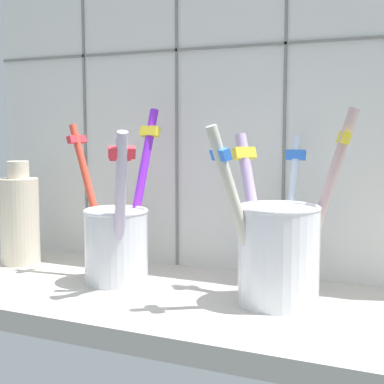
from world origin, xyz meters
TOP-DOWN VIEW (x-y plane):
  - counter_slab at (0.00, 0.00)cm, footprint 64.00×22.00cm
  - tile_wall_back at (0.00, 12.00)cm, footprint 64.00×2.20cm
  - toothbrush_cup_left at (-8.69, 1.30)cm, footprint 12.05×13.51cm
  - toothbrush_cup_right at (8.67, 1.43)cm, footprint 12.21×14.12cm
  - ceramic_vase at (-23.81, 3.73)cm, footprint 4.60×4.60cm

SIDE VIEW (x-z plane):
  - counter_slab at x=0.00cm, z-range 0.00..2.00cm
  - toothbrush_cup_left at x=-8.69cm, z-range -2.41..15.95cm
  - toothbrush_cup_right at x=8.67cm, z-range -1.85..16.28cm
  - ceramic_vase at x=-23.81cm, z-range 1.32..13.62cm
  - tile_wall_back at x=0.00cm, z-range 0.00..45.00cm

